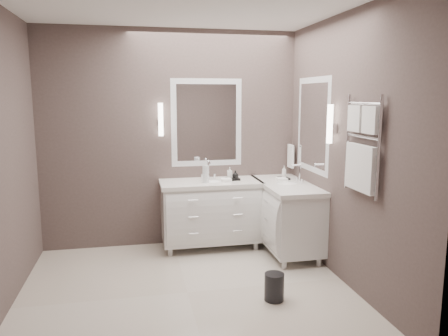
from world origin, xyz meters
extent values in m
cube|color=beige|center=(0.00, 0.00, -0.01)|extent=(3.20, 3.00, 0.01)
cube|color=white|center=(0.00, 0.00, 2.71)|extent=(3.20, 3.00, 0.01)
cube|color=#4E413E|center=(0.00, 1.50, 1.35)|extent=(3.20, 0.01, 2.70)
cube|color=#4E413E|center=(0.00, -1.50, 1.35)|extent=(3.20, 0.01, 2.70)
cube|color=#4E413E|center=(1.60, 0.00, 1.35)|extent=(0.01, 3.00, 2.70)
cube|color=white|center=(0.45, 1.23, 0.45)|extent=(1.20, 0.55, 0.70)
cube|color=white|center=(0.45, 1.23, 0.82)|extent=(1.24, 0.59, 0.05)
ellipsoid|color=white|center=(0.45, 1.23, 0.81)|extent=(0.36, 0.28, 0.12)
cylinder|color=white|center=(0.45, 1.39, 0.96)|extent=(0.02, 0.02, 0.22)
cube|color=white|center=(1.33, 0.90, 0.45)|extent=(0.55, 1.20, 0.70)
cube|color=white|center=(1.33, 0.90, 0.82)|extent=(0.59, 1.24, 0.05)
ellipsoid|color=white|center=(1.33, 0.90, 0.81)|extent=(0.36, 0.28, 0.12)
cylinder|color=white|center=(1.49, 0.90, 0.96)|extent=(0.02, 0.02, 0.22)
cube|color=white|center=(0.45, 1.49, 1.55)|extent=(0.90, 0.02, 1.10)
cube|color=white|center=(0.45, 1.49, 1.55)|extent=(0.77, 0.02, 0.96)
cube|color=white|center=(1.59, 0.80, 1.55)|extent=(0.02, 0.90, 1.10)
cube|color=white|center=(1.59, 0.80, 1.55)|extent=(0.02, 0.90, 0.96)
cube|color=white|center=(-0.13, 1.43, 1.55)|extent=(0.05, 0.05, 0.10)
cylinder|color=white|center=(-0.13, 1.43, 1.60)|extent=(0.06, 0.06, 0.40)
cube|color=white|center=(1.53, 0.22, 1.55)|extent=(0.05, 0.05, 0.10)
cylinder|color=white|center=(1.53, 0.22, 1.60)|extent=(0.06, 0.06, 0.40)
cylinder|color=white|center=(1.55, 1.36, 1.25)|extent=(0.02, 0.22, 0.02)
cube|color=white|center=(1.54, 1.36, 1.11)|extent=(0.03, 0.17, 0.30)
cylinder|color=white|center=(1.56, -0.68, 1.45)|extent=(0.03, 0.03, 0.90)
cylinder|color=white|center=(1.56, -0.12, 1.45)|extent=(0.03, 0.03, 0.90)
cube|color=white|center=(1.55, -0.53, 1.68)|extent=(0.06, 0.22, 0.24)
cube|color=white|center=(1.55, -0.27, 1.68)|extent=(0.06, 0.22, 0.24)
cube|color=white|center=(1.55, -0.40, 1.24)|extent=(0.06, 0.46, 0.42)
cylinder|color=black|center=(0.77, -0.32, 0.13)|extent=(0.22, 0.22, 0.26)
cube|color=black|center=(0.73, 1.23, 0.86)|extent=(0.18, 0.14, 0.03)
cube|color=black|center=(1.37, 1.15, 0.86)|extent=(0.12, 0.16, 0.02)
cylinder|color=silver|center=(0.37, 1.12, 0.96)|extent=(0.09, 0.09, 0.22)
imported|color=white|center=(0.70, 1.25, 0.94)|extent=(0.07, 0.07, 0.13)
imported|color=black|center=(0.76, 1.20, 0.93)|extent=(0.09, 0.09, 0.10)
imported|color=white|center=(1.37, 1.15, 0.95)|extent=(0.07, 0.07, 0.15)
camera|label=1|loc=(-0.47, -3.97, 1.89)|focal=35.00mm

